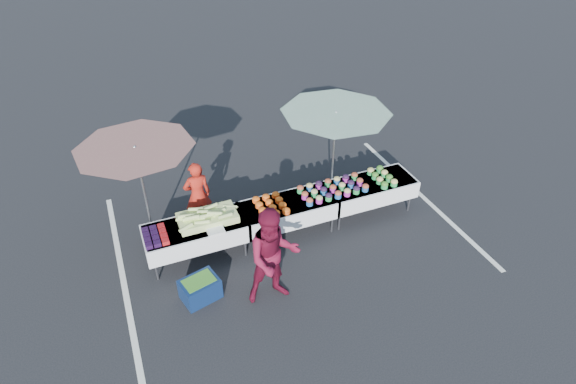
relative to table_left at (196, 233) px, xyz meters
name	(u,v)px	position (x,y,z in m)	size (l,w,h in m)	color
ground	(288,233)	(1.80, 0.00, -0.58)	(80.00, 80.00, 0.00)	black
stripe_left	(123,277)	(-1.40, 0.00, -0.58)	(0.10, 5.00, 0.00)	silver
stripe_right	(422,196)	(5.00, 0.00, -0.58)	(0.10, 5.00, 0.00)	silver
table_left	(196,233)	(0.00, 0.00, 0.00)	(1.86, 0.81, 0.75)	white
table_center	(288,210)	(1.80, 0.00, 0.00)	(1.86, 0.81, 0.75)	white
table_right	(370,189)	(3.60, 0.00, 0.00)	(1.86, 0.81, 0.75)	white
berry_punnets	(155,236)	(-0.71, -0.06, 0.21)	(0.40, 0.54, 0.08)	black
corn_pile	(207,217)	(0.24, 0.04, 0.25)	(1.16, 0.57, 0.26)	#9AC565
plastic_bags	(216,231)	(0.30, -0.30, 0.19)	(0.30, 0.25, 0.05)	white
carrot_bowls	(271,205)	(1.45, -0.01, 0.22)	(0.55, 0.69, 0.11)	#E95319
potato_cups	(333,188)	(2.75, 0.00, 0.25)	(1.34, 0.58, 0.16)	#22579F
bean_baskets	(382,177)	(3.86, -0.01, 0.24)	(0.36, 0.68, 0.15)	green
vendor	(198,195)	(0.28, 0.93, 0.14)	(0.53, 0.35, 1.45)	#B02014
customer	(273,257)	(0.95, -1.44, 0.33)	(0.89, 0.69, 1.82)	maroon
umbrella_left	(136,156)	(-0.70, 0.80, 1.34)	(2.54, 2.54, 2.12)	black
umbrella_right	(335,120)	(3.01, 0.56, 1.41)	(2.65, 2.65, 2.19)	black
storage_bin	(200,289)	(-0.21, -0.99, -0.37)	(0.71, 0.59, 0.41)	#0E2047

